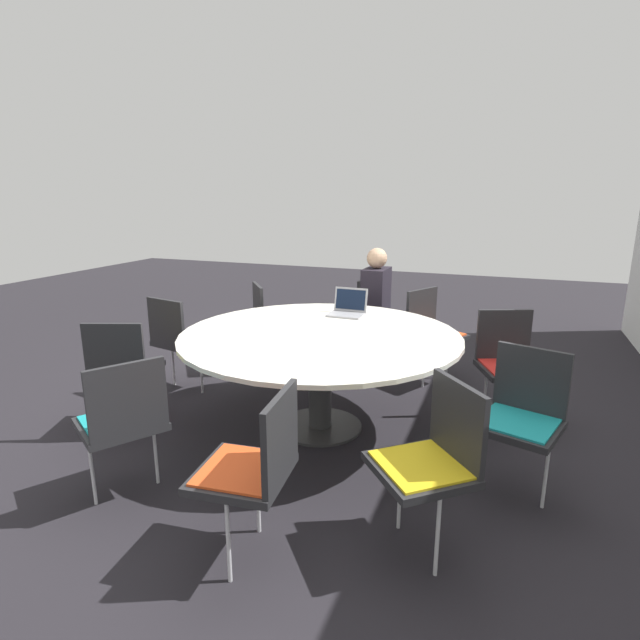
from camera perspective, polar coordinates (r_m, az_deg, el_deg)
The scene contains 15 objects.
ground_plane at distance 3.90m, azimuth 0.00°, elevation -12.14°, with size 16.00×16.00×0.00m, color black.
conference_table at distance 3.66m, azimuth 0.00°, elevation -3.07°, with size 2.04×2.04×0.75m.
chair_0 at distance 5.30m, azimuth 6.34°, elevation 0.96°, with size 0.45×0.43×0.87m.
chair_1 at distance 5.01m, azimuth -5.61°, elevation 0.22°, with size 0.61×0.60×0.87m.
chair_2 at distance 4.55m, azimuth -15.84°, elevation -1.72°, with size 0.50×0.52×0.87m.
chair_3 at distance 3.91m, azimuth -21.58°, elevation -4.80°, with size 0.55×0.56×0.87m.
chair_4 at distance 3.05m, azimuth -21.57°, elevation -10.18°, with size 0.60×0.59×0.87m.
chair_5 at distance 2.43m, azimuth -7.41°, elevation -15.72°, with size 0.48×0.46×0.87m.
chair_6 at distance 2.54m, azimuth 12.77°, elevation -14.63°, with size 0.61×0.60×0.87m.
chair_7 at distance 3.14m, azimuth 22.10°, elevation -9.54°, with size 0.53×0.55×0.87m.
chair_8 at distance 4.05m, azimuth 20.73°, elevation -4.07°, with size 0.55×0.57×0.87m.
chair_9 at distance 4.75m, azimuth 12.66°, elevation -0.85°, with size 0.59×0.58×0.87m.
person_0 at distance 5.01m, azimuth 6.57°, elevation 2.43°, with size 0.36×0.27×1.22m.
laptop at distance 4.19m, azimuth 3.24°, elevation 1.35°, with size 0.26×0.29×0.21m.
handbag at distance 4.36m, azimuth -21.48°, elevation -8.19°, with size 0.36×0.16×0.28m.
Camera 1 is at (3.27, 1.23, 1.73)m, focal length 28.00 mm.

